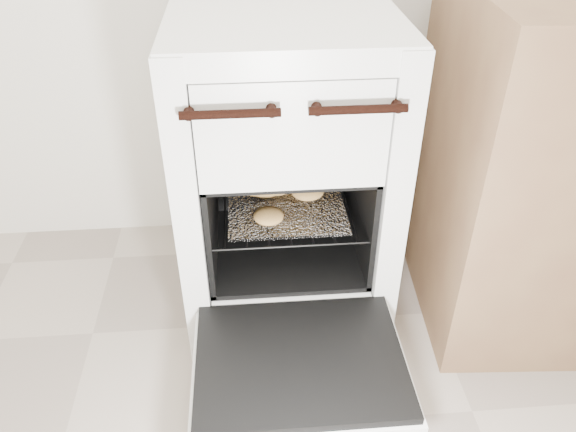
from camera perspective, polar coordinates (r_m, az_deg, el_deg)
stove at (r=1.55m, az=-0.41°, el=4.22°), size 0.55×0.61×0.84m
oven_door at (r=1.34m, az=1.21°, el=-14.63°), size 0.50×0.39×0.03m
oven_rack at (r=1.53m, az=-0.23°, el=1.11°), size 0.40×0.39×0.01m
foil_sheet at (r=1.51m, az=-0.17°, el=0.90°), size 0.31×0.28×0.01m
baked_rolls at (r=1.55m, az=-0.36°, el=2.81°), size 0.29×0.26×0.05m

